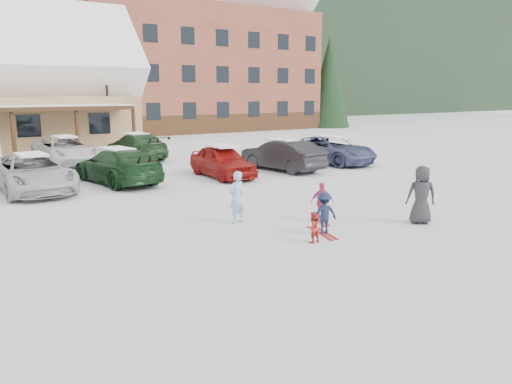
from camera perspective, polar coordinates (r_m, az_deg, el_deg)
ground at (r=13.94m, az=1.20°, el=-4.85°), size 160.00×160.00×0.00m
alpine_hotel at (r=53.90m, az=-9.33°, el=16.28°), size 31.48×14.01×21.48m
lamp_post at (r=37.00m, az=-16.63°, el=10.49°), size 0.50×0.25×6.43m
conifer_1 at (r=57.17m, az=8.35°, el=13.64°), size 4.84×4.84×11.22m
conifer_3 at (r=56.72m, az=-19.59°, el=11.98°), size 3.96×3.96×9.18m
conifer_4 at (r=70.63m, az=3.18°, el=13.52°), size 5.06×5.06×11.73m
adult_skier at (r=14.96m, az=-2.22°, el=-0.61°), size 0.66×0.52×1.58m
toddler_red at (r=13.17m, az=6.48°, el=-4.03°), size 0.41×0.32×0.83m
child_navy at (r=13.95m, az=7.78°, el=-2.42°), size 0.85×0.62×1.19m
skis_child_navy at (r=14.10m, az=7.71°, el=-4.70°), size 0.55×1.41×0.03m
child_magenta at (r=15.33m, az=7.55°, el=-1.12°), size 0.76×0.59×1.21m
skis_child_magenta at (r=15.47m, az=7.49°, el=-3.25°), size 0.82×1.33×0.03m
bystander_dark at (r=15.68m, az=18.37°, el=-0.30°), size 1.02×0.95×1.76m
parked_car_2 at (r=21.53m, az=-24.16°, el=1.99°), size 2.78×5.54×1.51m
parked_car_3 at (r=22.36m, az=-15.52°, el=2.90°), size 2.90×5.48×1.51m
parked_car_4 at (r=23.19m, az=-3.88°, el=3.51°), size 1.85×4.34×1.46m
parked_car_5 at (r=25.14m, az=3.01°, el=4.24°), size 2.36×4.91×1.55m
parked_car_6 at (r=27.89m, az=8.49°, el=4.77°), size 3.26×5.67×1.49m
parked_car_10 at (r=29.26m, az=-20.95°, el=4.48°), size 2.90×5.63×1.52m
parked_car_11 at (r=30.21m, az=-13.49°, el=5.10°), size 2.48×5.34×1.51m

